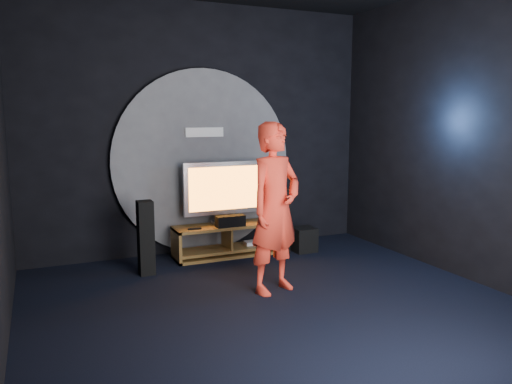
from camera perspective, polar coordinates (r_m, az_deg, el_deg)
floor at (r=5.23m, az=2.72°, el=-13.24°), size 5.00×5.00×0.00m
back_wall at (r=7.17m, az=-6.19°, el=7.08°), size 5.00×0.04×3.50m
front_wall at (r=2.85m, az=26.06°, el=3.57°), size 5.00×0.04×3.50m
right_wall at (r=6.38m, az=23.50°, el=6.18°), size 0.04×5.00×3.50m
wall_disc_panel at (r=7.15m, az=-5.99°, el=3.47°), size 2.60×0.11×2.60m
media_console at (r=7.04m, az=-3.27°, el=-5.74°), size 1.50×0.45×0.45m
tv at (r=6.95m, az=-3.57°, el=0.24°), size 1.18×0.22×0.87m
center_speaker at (r=6.84m, az=-2.95°, el=-3.33°), size 0.40×0.15×0.15m
remote at (r=6.71m, az=-7.03°, el=-4.18°), size 0.18×0.05×0.02m
tower_speaker_left at (r=6.32m, az=-12.48°, el=-5.14°), size 0.18×0.21×0.92m
tower_speaker_right at (r=7.15m, az=2.94°, el=-3.30°), size 0.18×0.21×0.92m
subwoofer at (r=7.29m, az=5.45°, el=-5.41°), size 0.32×0.32×0.35m
player at (r=5.50m, az=2.20°, el=-1.86°), size 0.80×0.66×1.89m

